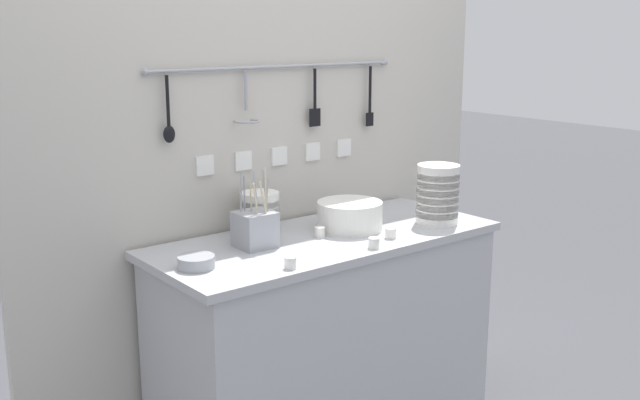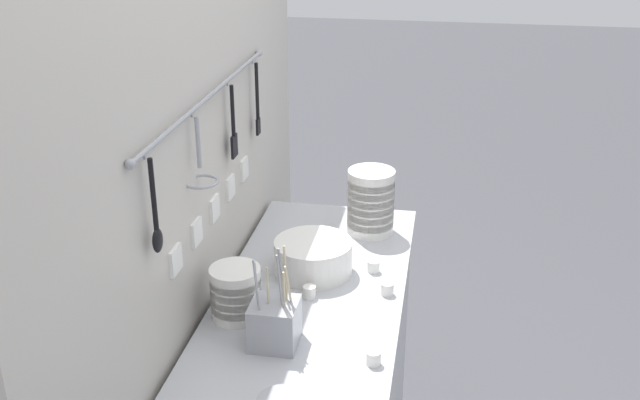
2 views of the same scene
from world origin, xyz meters
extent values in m
cube|color=#ADAFB5|center=(0.00, 0.00, 0.91)|extent=(1.31, 0.55, 0.03)
cube|color=#BCB7AD|center=(0.00, 0.31, 0.99)|extent=(2.11, 0.04, 1.98)
cylinder|color=#93969E|center=(0.00, 0.28, 1.52)|extent=(1.09, 0.01, 0.01)
sphere|color=#93969E|center=(-0.54, 0.28, 1.52)|extent=(0.02, 0.02, 0.02)
sphere|color=#93969E|center=(0.54, 0.28, 1.52)|extent=(0.02, 0.02, 0.02)
cylinder|color=black|center=(-0.47, 0.27, 1.42)|extent=(0.01, 0.01, 0.18)
ellipsoid|color=black|center=(-0.47, 0.27, 1.31)|extent=(0.04, 0.02, 0.06)
cylinder|color=#93969E|center=(-0.47, 0.28, 1.52)|extent=(0.01, 0.01, 0.02)
cylinder|color=#93969E|center=(-0.16, 0.27, 1.44)|extent=(0.01, 0.01, 0.14)
torus|color=#93969E|center=(-0.16, 0.27, 1.33)|extent=(0.10, 0.10, 0.01)
cylinder|color=#93969E|center=(-0.16, 0.28, 1.52)|extent=(0.01, 0.01, 0.02)
cylinder|color=black|center=(0.16, 0.27, 1.43)|extent=(0.01, 0.01, 0.16)
cube|color=black|center=(0.16, 0.27, 1.32)|extent=(0.05, 0.01, 0.07)
cylinder|color=#93969E|center=(0.16, 0.28, 1.52)|extent=(0.01, 0.01, 0.02)
cylinder|color=black|center=(0.45, 0.27, 1.41)|extent=(0.01, 0.01, 0.19)
cube|color=black|center=(0.45, 0.27, 1.29)|extent=(0.04, 0.01, 0.06)
cylinder|color=#93969E|center=(0.45, 0.28, 1.52)|extent=(0.01, 0.01, 0.02)
cube|color=white|center=(-0.33, 0.29, 1.18)|extent=(0.07, 0.01, 0.07)
cube|color=white|center=(-0.16, 0.29, 1.18)|extent=(0.07, 0.01, 0.07)
cube|color=white|center=(0.00, 0.29, 1.18)|extent=(0.07, 0.01, 0.07)
cube|color=white|center=(0.16, 0.29, 1.18)|extent=(0.07, 0.01, 0.07)
cube|color=white|center=(0.33, 0.29, 1.18)|extent=(0.07, 0.01, 0.07)
cylinder|color=silver|center=(0.45, -0.13, 0.95)|extent=(0.16, 0.16, 0.05)
cylinder|color=silver|center=(0.45, -0.13, 0.98)|extent=(0.16, 0.16, 0.05)
cylinder|color=silver|center=(0.45, -0.13, 1.01)|extent=(0.16, 0.16, 0.05)
cylinder|color=silver|center=(0.45, -0.13, 1.04)|extent=(0.16, 0.16, 0.05)
cylinder|color=silver|center=(0.45, -0.13, 1.07)|extent=(0.16, 0.16, 0.05)
cylinder|color=silver|center=(0.45, -0.13, 1.10)|extent=(0.16, 0.16, 0.05)
cylinder|color=silver|center=(0.45, -0.13, 1.13)|extent=(0.16, 0.16, 0.05)
cylinder|color=silver|center=(-0.16, 0.18, 0.95)|extent=(0.14, 0.14, 0.05)
cylinder|color=silver|center=(-0.16, 0.18, 0.97)|extent=(0.14, 0.14, 0.05)
cylinder|color=silver|center=(-0.16, 0.18, 1.00)|extent=(0.14, 0.14, 0.05)
cylinder|color=silver|center=(-0.16, 0.18, 1.03)|extent=(0.14, 0.14, 0.05)
cylinder|color=silver|center=(-0.16, 0.18, 1.05)|extent=(0.14, 0.14, 0.05)
cylinder|color=silver|center=(0.13, 0.02, 0.93)|extent=(0.25, 0.25, 0.01)
cylinder|color=silver|center=(0.13, 0.02, 0.94)|extent=(0.25, 0.25, 0.01)
cylinder|color=silver|center=(0.13, 0.02, 0.95)|extent=(0.25, 0.25, 0.01)
cylinder|color=silver|center=(0.13, 0.02, 0.96)|extent=(0.25, 0.25, 0.01)
cylinder|color=silver|center=(0.13, 0.02, 0.98)|extent=(0.25, 0.25, 0.01)
cylinder|color=silver|center=(0.13, 0.02, 0.99)|extent=(0.25, 0.25, 0.01)
cylinder|color=silver|center=(0.13, 0.02, 1.00)|extent=(0.25, 0.25, 0.01)
cylinder|color=silver|center=(0.13, 0.02, 1.01)|extent=(0.25, 0.25, 0.01)
cylinder|color=silver|center=(0.13, 0.02, 1.02)|extent=(0.25, 0.25, 0.01)
cube|color=#93969E|center=(-0.28, 0.05, 0.98)|extent=(0.12, 0.12, 0.12)
cylinder|color=#93969E|center=(-0.24, 0.03, 1.09)|extent=(0.01, 0.03, 0.21)
cylinder|color=#93969E|center=(-0.31, 0.08, 1.08)|extent=(0.03, 0.03, 0.20)
cylinder|color=#93969E|center=(-0.28, 0.03, 1.09)|extent=(0.02, 0.02, 0.21)
cylinder|color=#C6B793|center=(-0.25, 0.02, 1.09)|extent=(0.01, 0.01, 0.22)
cylinder|color=#C6B793|center=(-0.29, 0.02, 1.07)|extent=(0.03, 0.01, 0.17)
cylinder|color=#93969E|center=(-0.23, 0.04, 1.07)|extent=(0.03, 0.02, 0.17)
cylinder|color=#C6B793|center=(-0.26, 0.01, 1.07)|extent=(0.03, 0.02, 0.17)
cylinder|color=#C6B793|center=(-0.28, 0.06, 1.07)|extent=(0.01, 0.01, 0.17)
cylinder|color=#93969E|center=(-0.29, 0.09, 1.08)|extent=(0.01, 0.02, 0.18)
cylinder|color=silver|center=(0.03, -0.23, 0.94)|extent=(0.04, 0.04, 0.04)
cylinder|color=silver|center=(0.16, -0.17, 0.94)|extent=(0.04, 0.04, 0.04)
cylinder|color=silver|center=(0.59, -0.05, 0.94)|extent=(0.04, 0.04, 0.04)
cylinder|color=silver|center=(-0.03, 0.00, 0.94)|extent=(0.04, 0.04, 0.04)
cylinder|color=silver|center=(-0.32, -0.22, 0.94)|extent=(0.04, 0.04, 0.04)
camera|label=1|loc=(-1.65, -2.05, 1.67)|focal=42.00mm
camera|label=2|loc=(-1.92, -0.37, 2.07)|focal=42.00mm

